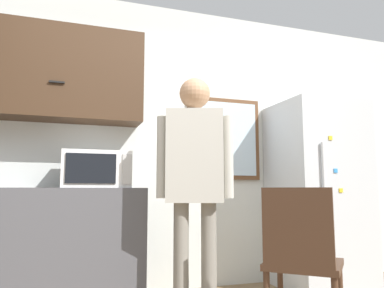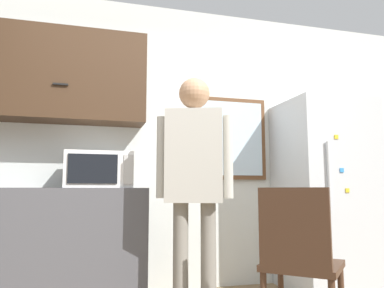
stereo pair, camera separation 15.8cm
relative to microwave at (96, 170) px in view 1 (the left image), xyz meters
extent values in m
cube|color=silver|center=(0.41, 0.35, 0.29)|extent=(6.00, 0.06, 2.70)
cube|color=#3D2819|center=(-0.70, 0.16, 0.81)|extent=(2.17, 0.32, 0.79)
cube|color=black|center=(-0.32, -0.01, 0.70)|extent=(0.12, 0.01, 0.01)
cube|color=white|center=(0.00, 0.00, 0.00)|extent=(0.53, 0.41, 0.29)
cube|color=black|center=(-0.05, -0.20, 0.00)|extent=(0.37, 0.01, 0.22)
cube|color=#B2B2B2|center=(0.22, -0.20, 0.00)|extent=(0.07, 0.01, 0.23)
cylinder|color=gray|center=(0.57, -0.49, -0.66)|extent=(0.11, 0.11, 0.81)
cylinder|color=gray|center=(0.76, -0.56, -0.66)|extent=(0.11, 0.11, 0.81)
cube|color=beige|center=(0.67, -0.52, 0.09)|extent=(0.46, 0.35, 0.67)
sphere|color=tan|center=(0.67, -0.52, 0.55)|extent=(0.23, 0.23, 0.23)
cylinder|color=beige|center=(0.44, -0.44, 0.08)|extent=(0.07, 0.07, 0.60)
cylinder|color=beige|center=(0.90, -0.61, 0.08)|extent=(0.07, 0.07, 0.60)
cube|color=silver|center=(2.08, -0.04, -0.19)|extent=(0.78, 0.70, 1.74)
cylinder|color=silver|center=(1.87, -0.41, -0.06)|extent=(0.02, 0.02, 0.61)
cube|color=yellow|center=(2.05, -0.40, -0.16)|extent=(0.04, 0.01, 0.04)
cube|color=#338CDB|center=(2.01, -0.40, 0.01)|extent=(0.04, 0.01, 0.04)
cube|color=yellow|center=(1.97, -0.40, 0.29)|extent=(0.04, 0.01, 0.04)
cube|color=#472D1E|center=(1.24, -0.99, -0.63)|extent=(0.64, 0.64, 0.04)
cube|color=#472D1E|center=(1.10, -1.14, -0.38)|extent=(0.33, 0.31, 0.47)
cube|color=brown|center=(1.25, 0.31, 0.35)|extent=(0.77, 0.04, 0.81)
cube|color=silver|center=(1.25, 0.29, 0.35)|extent=(0.69, 0.01, 0.73)
camera|label=1|loc=(-0.21, -3.10, -0.16)|focal=35.00mm
camera|label=2|loc=(-0.06, -3.14, -0.16)|focal=35.00mm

